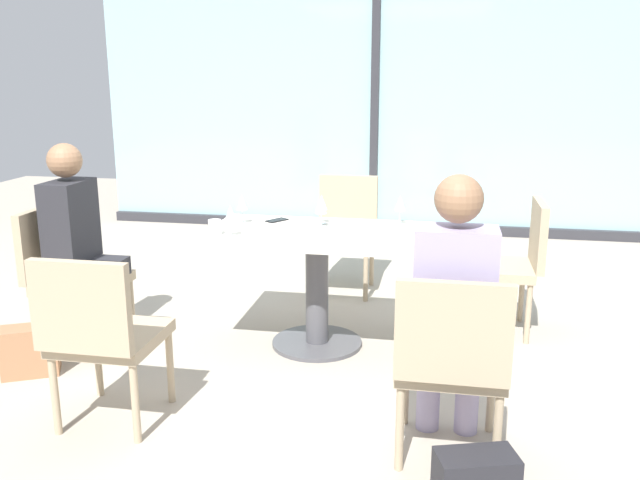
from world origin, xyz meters
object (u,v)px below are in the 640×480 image
Objects in this scene: chair_side_end at (67,270)px; person_side_end at (81,238)px; wine_glass_0 at (400,204)px; coffee_cup at (215,227)px; wine_glass_3 at (321,206)px; dining_table_main at (317,262)px; person_front_right at (453,302)px; chair_near_window at (345,226)px; chair_front_left at (100,330)px; wine_glass_1 at (230,214)px; wine_glass_2 at (322,203)px; chair_front_right at (451,356)px; handbag_0 at (30,351)px; cell_phone_on_table at (277,220)px; wine_glass_4 at (242,203)px; chair_far_right at (512,258)px.

person_side_end is at bearing 0.00° from chair_side_end.
wine_glass_0 reaches higher than coffee_cup.
wine_glass_3 is at bearing -159.73° from wine_glass_0.
wine_glass_0 is at bearing 24.39° from coffee_cup.
person_side_end is 1.94m from wine_glass_0.
person_front_right reaches higher than dining_table_main.
chair_side_end is at bearing -135.03° from chair_near_window.
chair_near_window is 2.02m from person_side_end.
chair_front_left is 1.96m from wine_glass_0.
wine_glass_1 is 1.00× the size of wine_glass_2.
chair_front_right is 4.70× the size of wine_glass_2.
dining_table_main is 1.52× the size of chair_front_right.
person_side_end is 0.81m from coffee_cup.
wine_glass_1 is at bearing -1.39° from handbag_0.
chair_side_end is 0.23m from person_side_end.
wine_glass_1 is at bearing 70.56° from chair_front_left.
dining_table_main is at bearing 55.70° from chair_front_left.
chair_side_end is 1.08m from wine_glass_1.
cell_phone_on_table is 0.48× the size of handbag_0.
chair_front_left is (-0.80, -1.17, -0.04)m from dining_table_main.
chair_near_window is at bearing 117.81° from wine_glass_0.
handbag_0 is (-1.51, -0.81, -0.72)m from wine_glass_3.
wine_glass_4 is (0.87, 0.42, 0.16)m from person_side_end.
wine_glass_4 is at bearing 23.37° from chair_side_end.
chair_near_window is 4.70× the size of wine_glass_0.
wine_glass_4 is at bearing -171.04° from wine_glass_0.
chair_side_end is 4.70× the size of wine_glass_4.
dining_table_main is 1.42m from chair_front_right.
wine_glass_3 reaches higher than chair_front_left.
wine_glass_0 is at bearing 102.66° from chair_front_right.
chair_side_end is 2.44m from chair_front_right.
chair_far_right is at bearing 21.14° from dining_table_main.
chair_front_right is at bearing -36.83° from wine_glass_1.
chair_side_end is at bearing -121.04° from cell_phone_on_table.
wine_glass_1 is 2.06× the size of coffee_cup.
chair_far_right is at bearing 14.83° from wine_glass_0.
dining_table_main is 1.17m from chair_near_window.
chair_far_right is 4.70× the size of wine_glass_2.
wine_glass_3 is at bearing 15.21° from chair_side_end.
chair_side_end reaches higher than coffee_cup.
wine_glass_2 and wine_glass_4 have the same top height.
wine_glass_1 is (0.90, 0.08, 0.16)m from person_side_end.
wine_glass_2 is (0.46, 0.43, 0.00)m from wine_glass_1.
wine_glass_2 is at bearing 20.61° from person_side_end.
chair_front_left is at bearing -140.63° from chair_far_right.
person_front_right reaches higher than chair_front_left.
chair_front_right is 1.62m from wine_glass_1.
chair_front_right is at bearing -103.44° from chair_far_right.
chair_front_right is 1.00× the size of chair_far_right.
cell_phone_on_table is at bearing 70.83° from wine_glass_1.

